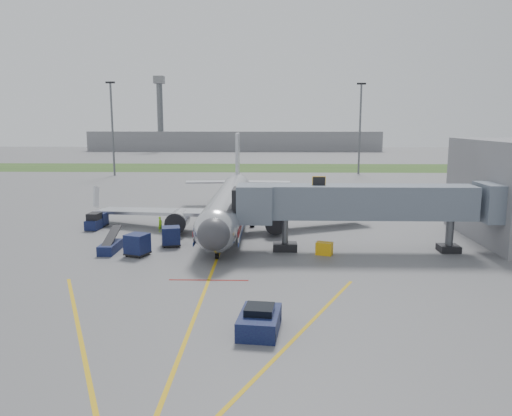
{
  "coord_description": "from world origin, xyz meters",
  "views": [
    {
      "loc": [
        4.52,
        -39.88,
        11.71
      ],
      "look_at": [
        3.19,
        9.49,
        3.2
      ],
      "focal_mm": 35.0,
      "sensor_mm": 36.0,
      "label": 1
    }
  ],
  "objects_px": {
    "pushback_tug": "(259,321)",
    "belt_loader": "(110,246)",
    "airliner": "(229,204)",
    "ramp_worker": "(160,224)",
    "baggage_tug": "(95,222)"
  },
  "relations": [
    {
      "from": "airliner",
      "to": "belt_loader",
      "type": "height_order",
      "value": "airliner"
    },
    {
      "from": "pushback_tug",
      "to": "baggage_tug",
      "type": "relative_size",
      "value": 1.42
    },
    {
      "from": "pushback_tug",
      "to": "ramp_worker",
      "type": "relative_size",
      "value": 2.33
    },
    {
      "from": "pushback_tug",
      "to": "belt_loader",
      "type": "xyz_separation_m",
      "value": [
        -14.0,
        17.22,
        -0.12
      ]
    },
    {
      "from": "baggage_tug",
      "to": "ramp_worker",
      "type": "distance_m",
      "value": 7.66
    },
    {
      "from": "pushback_tug",
      "to": "baggage_tug",
      "type": "xyz_separation_m",
      "value": [
        -18.83,
        26.96,
        0.18
      ]
    },
    {
      "from": "pushback_tug",
      "to": "belt_loader",
      "type": "relative_size",
      "value": 0.92
    },
    {
      "from": "pushback_tug",
      "to": "ramp_worker",
      "type": "height_order",
      "value": "ramp_worker"
    },
    {
      "from": "airliner",
      "to": "pushback_tug",
      "type": "xyz_separation_m",
      "value": [
        4.0,
        -28.43,
        -2.02
      ]
    },
    {
      "from": "baggage_tug",
      "to": "belt_loader",
      "type": "bearing_deg",
      "value": -63.62
    },
    {
      "from": "baggage_tug",
      "to": "ramp_worker",
      "type": "relative_size",
      "value": 1.64
    },
    {
      "from": "airliner",
      "to": "pushback_tug",
      "type": "height_order",
      "value": "airliner"
    },
    {
      "from": "ramp_worker",
      "to": "baggage_tug",
      "type": "bearing_deg",
      "value": 109.54
    },
    {
      "from": "airliner",
      "to": "belt_loader",
      "type": "bearing_deg",
      "value": -131.75
    },
    {
      "from": "airliner",
      "to": "pushback_tug",
      "type": "distance_m",
      "value": 28.78
    }
  ]
}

